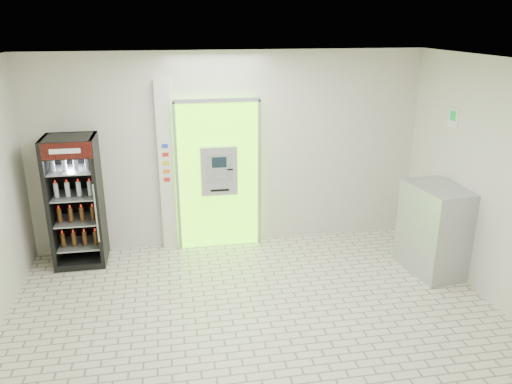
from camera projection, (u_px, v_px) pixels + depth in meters
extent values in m
plane|color=beige|center=(260.00, 329.00, 5.81)|extent=(6.00, 6.00, 0.00)
plane|color=beige|center=(230.00, 151.00, 7.64)|extent=(6.00, 0.00, 6.00)
plane|color=beige|center=(338.00, 357.00, 2.99)|extent=(6.00, 0.00, 6.00)
plane|color=white|center=(261.00, 65.00, 4.82)|extent=(6.00, 6.00, 0.00)
cube|color=#6DEF13|center=(218.00, 175.00, 7.65)|extent=(1.20, 0.12, 2.30)
cube|color=gray|center=(217.00, 101.00, 7.21)|extent=(1.28, 0.04, 0.06)
cube|color=gray|center=(177.00, 179.00, 7.48)|extent=(0.04, 0.04, 2.30)
cube|color=gray|center=(259.00, 174.00, 7.69)|extent=(0.04, 0.04, 2.30)
cube|color=black|center=(226.00, 215.00, 7.83)|extent=(0.62, 0.01, 0.67)
cube|color=black|center=(194.00, 123.00, 7.27)|extent=(0.22, 0.01, 0.18)
cube|color=#A1A4A8|center=(219.00, 171.00, 7.52)|extent=(0.55, 0.12, 0.75)
cube|color=black|center=(219.00, 162.00, 7.41)|extent=(0.22, 0.01, 0.16)
cube|color=gray|center=(220.00, 180.00, 7.50)|extent=(0.16, 0.01, 0.12)
cube|color=black|center=(230.00, 170.00, 7.47)|extent=(0.09, 0.01, 0.02)
cube|color=black|center=(220.00, 190.00, 7.55)|extent=(0.28, 0.01, 0.03)
cube|color=silver|center=(166.00, 168.00, 7.49)|extent=(0.22, 0.10, 2.60)
cube|color=#193FB2|center=(165.00, 146.00, 7.33)|extent=(0.09, 0.01, 0.06)
cube|color=red|center=(165.00, 155.00, 7.37)|extent=(0.09, 0.01, 0.06)
cube|color=yellow|center=(166.00, 163.00, 7.41)|extent=(0.09, 0.01, 0.06)
cube|color=orange|center=(166.00, 171.00, 7.45)|extent=(0.09, 0.01, 0.06)
cube|color=red|center=(167.00, 180.00, 7.50)|extent=(0.09, 0.01, 0.06)
cube|color=black|center=(76.00, 202.00, 7.13)|extent=(0.71, 0.64, 1.89)
cube|color=black|center=(79.00, 195.00, 7.41)|extent=(0.71, 0.05, 1.89)
cube|color=red|center=(65.00, 151.00, 6.56)|extent=(0.70, 0.01, 0.23)
cube|color=white|center=(65.00, 151.00, 6.56)|extent=(0.40, 0.00, 0.07)
cube|color=black|center=(83.00, 258.00, 7.42)|extent=(0.71, 0.64, 0.09)
cylinder|color=gray|center=(96.00, 214.00, 6.89)|extent=(0.02, 0.02, 0.85)
cube|color=gray|center=(81.00, 244.00, 7.35)|extent=(0.60, 0.55, 0.02)
cube|color=gray|center=(78.00, 220.00, 7.22)|extent=(0.60, 0.55, 0.02)
cube|color=gray|center=(75.00, 195.00, 7.10)|extent=(0.60, 0.55, 0.02)
cube|color=gray|center=(72.00, 170.00, 6.97)|extent=(0.60, 0.55, 0.02)
cube|color=#A1A4A8|center=(435.00, 229.00, 6.98)|extent=(0.74, 1.02, 1.26)
cube|color=gray|center=(414.00, 227.00, 6.90)|extent=(0.12, 0.92, 0.01)
cube|color=white|center=(453.00, 118.00, 6.91)|extent=(0.02, 0.22, 0.26)
cube|color=#0C8D33|center=(453.00, 116.00, 6.90)|extent=(0.00, 0.14, 0.14)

